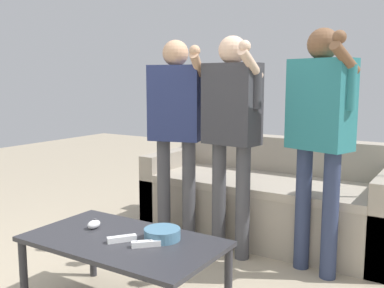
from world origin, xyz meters
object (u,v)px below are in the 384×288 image
object	(u,v)px
player_right	(320,123)
game_remote_wand_near	(146,244)
snack_bowl	(163,234)
game_remote_wand_far	(122,239)
game_remote_nunchuk	(94,224)
player_left	(176,118)
coffee_table	(123,248)
couch	(268,200)
player_center	(232,120)

from	to	relation	value
player_right	game_remote_wand_near	bearing A→B (deg)	-116.18
snack_bowl	game_remote_wand_far	distance (m)	0.22
game_remote_nunchuk	player_left	world-z (taller)	player_left
coffee_table	snack_bowl	distance (m)	0.23
player_right	game_remote_wand_far	bearing A→B (deg)	-121.84
couch	player_left	size ratio (longest dim) A/B	1.26
game_remote_nunchuk	player_center	distance (m)	1.20
couch	game_remote_wand_near	size ratio (longest dim) A/B	15.04
player_right	game_remote_wand_near	world-z (taller)	player_right
player_center	game_remote_wand_far	bearing A→B (deg)	-94.25
coffee_table	game_remote_wand_near	size ratio (longest dim) A/B	8.06
couch	game_remote_nunchuk	size ratio (longest dim) A/B	22.57
couch	game_remote_wand_far	distance (m)	1.65
snack_bowl	game_remote_wand_far	xyz separation A→B (m)	(-0.16, -0.14, -0.01)
player_right	game_remote_wand_far	size ratio (longest dim) A/B	11.06
snack_bowl	player_left	distance (m)	1.20
snack_bowl	player_center	size ratio (longest dim) A/B	0.12
couch	game_remote_wand_far	bearing A→B (deg)	-95.16
game_remote_wand_near	game_remote_wand_far	size ratio (longest dim) A/B	0.91
coffee_table	game_remote_nunchuk	distance (m)	0.27
game_remote_nunchuk	player_right	distance (m)	1.53
player_left	player_center	xyz separation A→B (m)	(0.46, 0.02, 0.00)
game_remote_nunchuk	player_left	bearing A→B (deg)	96.30
coffee_table	player_left	xyz separation A→B (m)	(-0.36, 1.04, 0.60)
snack_bowl	coffee_table	bearing A→B (deg)	-148.83
coffee_table	game_remote_wand_near	bearing A→B (deg)	-6.80
snack_bowl	game_remote_wand_near	bearing A→B (deg)	-94.66
player_center	coffee_table	bearing A→B (deg)	-95.45
snack_bowl	game_remote_wand_near	xyz separation A→B (m)	(-0.01, -0.13, -0.01)
snack_bowl	game_remote_wand_far	size ratio (longest dim) A/B	1.35
player_center	game_remote_wand_near	bearing A→B (deg)	-86.26
coffee_table	couch	bearing A→B (deg)	84.04
coffee_table	game_remote_nunchuk	world-z (taller)	game_remote_nunchuk
couch	game_remote_wand_far	world-z (taller)	couch
game_remote_nunchuk	player_right	xyz separation A→B (m)	(0.97, 1.05, 0.55)
player_center	game_remote_wand_near	world-z (taller)	player_center
couch	game_remote_wand_near	distance (m)	1.63
player_right	game_remote_wand_far	xyz separation A→B (m)	(-0.70, -1.12, -0.56)
snack_bowl	player_center	distance (m)	1.09
player_left	player_center	size ratio (longest dim) A/B	1.00
couch	snack_bowl	xyz separation A→B (m)	(0.01, -1.49, 0.17)
coffee_table	game_remote_wand_far	bearing A→B (deg)	-59.39
player_left	game_remote_wand_far	bearing A→B (deg)	-70.29
player_left	game_remote_wand_near	distance (m)	1.30
game_remote_nunchuk	game_remote_wand_far	world-z (taller)	game_remote_nunchuk
coffee_table	game_remote_nunchuk	size ratio (longest dim) A/B	12.09
game_remote_nunchuk	game_remote_wand_far	distance (m)	0.28
game_remote_nunchuk	game_remote_wand_near	world-z (taller)	game_remote_nunchuk
snack_bowl	player_left	xyz separation A→B (m)	(-0.55, 0.93, 0.53)
coffee_table	snack_bowl	xyz separation A→B (m)	(0.18, 0.11, 0.08)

